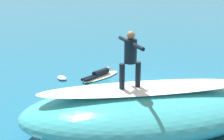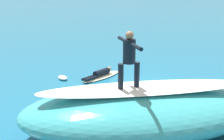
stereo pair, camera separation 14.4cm
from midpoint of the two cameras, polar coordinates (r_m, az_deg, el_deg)
name	(u,v)px [view 2 (the right image)]	position (r m, az deg, el deg)	size (l,w,h in m)	color
ground_plane	(147,95)	(11.37, 6.74, -4.62)	(120.00, 120.00, 0.00)	#196084
wave_crest	(142,111)	(8.65, 6.07, -7.47)	(6.70, 3.16, 1.26)	teal
wave_foam_lip	(143,88)	(8.39, 6.22, -3.33)	(5.70, 1.11, 0.08)	white
surfboard_riding	(129,89)	(8.30, 3.55, -3.51)	(2.25, 0.53, 0.08)	#E0563D
surfer_riding	(129,56)	(8.01, 3.67, 2.64)	(0.64, 1.37, 1.52)	black
surfboard_paddling	(102,76)	(13.15, -1.61, -1.19)	(2.04, 0.57, 0.08)	#EAE5C6
surfer_paddling	(100,73)	(13.02, -1.98, -0.63)	(1.16, 1.33, 0.29)	black
foam_patch_mid	(63,78)	(13.04, -8.70, -1.40)	(0.51, 0.32, 0.15)	white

